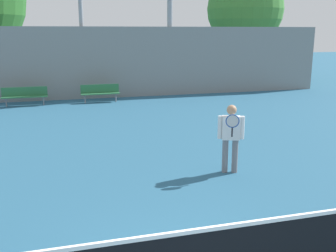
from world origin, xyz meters
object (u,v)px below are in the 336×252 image
object	(u,v)px
tennis_player	(231,134)
tree_green_broad	(245,9)
bench_courtside_near	(25,94)
bench_courtside_far	(100,91)

from	to	relation	value
tennis_player	tree_green_broad	distance (m)	19.62
bench_courtside_near	bench_courtside_far	distance (m)	3.37
tennis_player	tree_green_broad	world-z (taller)	tree_green_broad
tennis_player	tree_green_broad	xyz separation A→B (m)	(8.71, 17.18, 3.75)
tree_green_broad	tennis_player	bearing A→B (deg)	-116.89
tree_green_broad	bench_courtside_near	bearing A→B (deg)	-154.21
tree_green_broad	bench_courtside_far	bearing A→B (deg)	-147.55
tennis_player	bench_courtside_near	world-z (taller)	tennis_player
bench_courtside_far	tree_green_broad	bearing A→B (deg)	32.45
bench_courtside_near	bench_courtside_far	xyz separation A→B (m)	(3.37, -0.00, -0.00)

